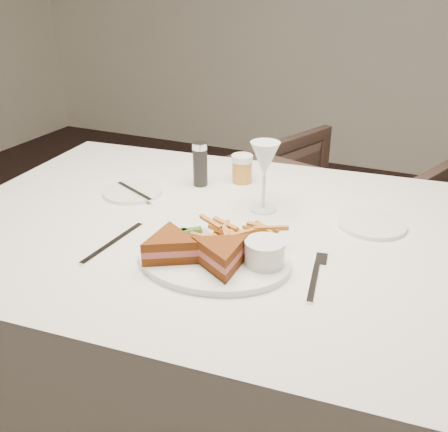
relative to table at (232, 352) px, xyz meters
name	(u,v)px	position (x,y,z in m)	size (l,w,h in m)	color
ground	(164,387)	(-0.31, 0.13, -0.38)	(5.00, 5.00, 0.00)	black
table	(232,352)	(0.00, 0.00, 0.00)	(1.39, 0.93, 0.75)	silver
chair_far	(339,216)	(0.07, 0.99, -0.02)	(0.69, 0.65, 0.71)	#423028
table_setting	(228,225)	(0.02, -0.07, 0.41)	(0.78, 0.62, 0.18)	white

